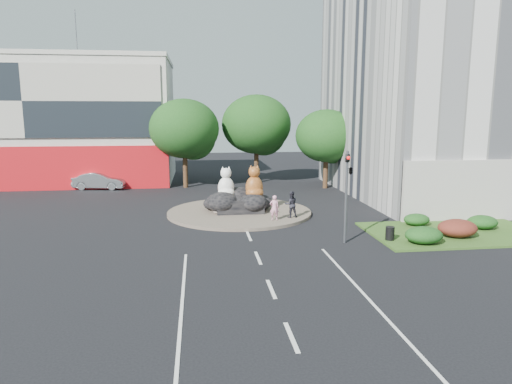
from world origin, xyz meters
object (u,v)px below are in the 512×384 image
Objects in this scene: pedestrian_dark at (291,204)px; kitten_white at (260,207)px; litter_bin at (390,233)px; kitten_calico at (217,207)px; parked_car at (100,181)px; cat_white at (226,182)px; pedestrian_pink at (274,208)px; cat_tabby at (254,181)px.

kitten_white is at bearing -44.77° from pedestrian_dark.
litter_bin is (6.14, -7.29, -0.12)m from kitten_white.
kitten_calico is 0.19× the size of parked_car.
parked_car is (-13.19, 12.85, 0.17)m from kitten_white.
parked_car is at bearing 133.83° from litter_bin.
cat_white is at bearing 134.90° from litter_bin.
parked_car is 27.92m from litter_bin.
kitten_calico is at bearing -28.64° from pedestrian_pink.
parked_car is at bearing -47.83° from pedestrian_dark.
cat_tabby is 3.37m from pedestrian_pink.
cat_tabby is (1.94, -0.34, 0.06)m from cat_white.
cat_tabby is 17.70m from parked_car.
cat_tabby reaches higher than kitten_white.
cat_white reaches higher than kitten_white.
kitten_white is (2.95, -0.13, -0.04)m from kitten_calico.
kitten_white is at bearing -125.52° from parked_car.
cat_white is at bearing 82.03° from kitten_calico.
cat_tabby is at bearing -17.86° from cat_white.
pedestrian_dark is at bearing -53.26° from cat_tabby.
litter_bin is at bearing -75.55° from kitten_white.
kitten_white is at bearing -73.91° from cat_tabby.
pedestrian_dark is at bearing -125.12° from parked_car.
litter_bin is (19.33, -20.14, -0.29)m from parked_car.
cat_white is 2.46× the size of kitten_calico.
kitten_calico is 11.73m from litter_bin.
cat_tabby reaches higher than litter_bin.
cat_white is 2.69× the size of kitten_white.
litter_bin is at bearing 123.14° from pedestrian_dark.
pedestrian_pink is 7.54m from litter_bin.
cat_tabby is at bearing -124.36° from parked_car.
parked_car is (-10.94, 11.72, -1.42)m from cat_white.
kitten_calico is at bearing 140.79° from litter_bin.
parked_car is at bearing 125.03° from cat_white.
kitten_white is at bearing -34.81° from cat_white.
cat_tabby is 2.83× the size of kitten_white.
kitten_calico is (-2.64, -0.67, -1.61)m from cat_tabby.
kitten_calico is at bearing -170.97° from cat_tabby.
litter_bin is at bearing -53.10° from cat_white.
kitten_white is at bearing 130.13° from litter_bin.
pedestrian_dark is (1.82, -1.57, 0.46)m from kitten_white.
kitten_white is 9.53m from litter_bin.
kitten_white is 0.47× the size of pedestrian_dark.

